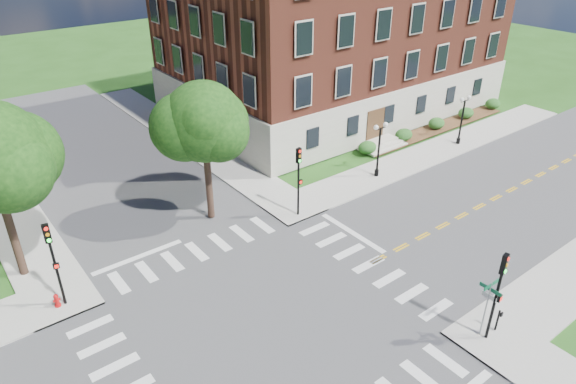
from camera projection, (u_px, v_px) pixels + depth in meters
ground at (267, 318)px, 25.65m from camera, size 160.00×160.00×0.00m
road_ew at (267, 318)px, 25.64m from camera, size 90.00×12.00×0.01m
road_ns at (267, 318)px, 25.64m from camera, size 12.00×90.00×0.01m
sidewalk_ne at (308, 145)px, 44.52m from camera, size 34.00×34.00×0.12m
crosswalk_east at (368, 265)px, 29.50m from camera, size 2.20×10.20×0.02m
stop_bar_east at (352, 233)px, 32.44m from camera, size 0.40×5.50×0.00m
main_building at (334, 23)px, 49.74m from camera, size 30.60×22.40×16.50m
shrub_row at (435, 130)px, 47.60m from camera, size 18.00×2.00×1.30m
tree_d at (204, 122)px, 30.80m from camera, size 4.97×4.97×9.13m
traffic_signal_se at (499, 286)px, 22.85m from camera, size 0.36×0.41×4.80m
traffic_signal_ne at (299, 173)px, 32.71m from camera, size 0.35×0.39×4.80m
traffic_signal_nw at (53, 255)px, 24.95m from camera, size 0.36×0.41×4.80m
twin_lamp_west at (379, 147)px, 38.02m from camera, size 1.36×0.36×4.23m
twin_lamp_east at (462, 117)px, 43.44m from camera, size 1.36×0.36×4.23m
street_sign_pole at (488, 299)px, 23.44m from camera, size 1.10×1.10×3.10m
push_button_post at (498, 319)px, 24.43m from camera, size 0.14×0.21×1.20m
fire_hydrant at (57, 301)px, 26.09m from camera, size 0.35×0.35×0.75m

